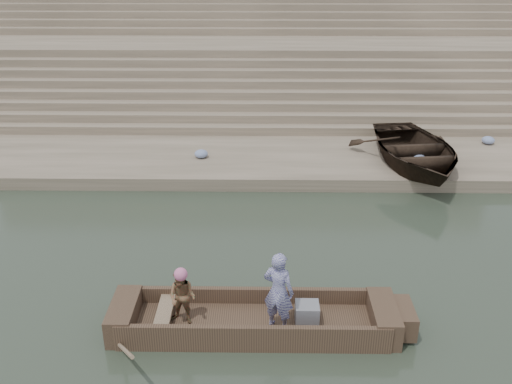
{
  "coord_description": "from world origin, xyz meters",
  "views": [
    {
      "loc": [
        1.49,
        -9.63,
        7.24
      ],
      "look_at": [
        1.31,
        2.97,
        1.4
      ],
      "focal_mm": 39.92,
      "sensor_mm": 36.0,
      "label": 1
    }
  ],
  "objects_px": {
    "main_rowboat": "(253,325)",
    "television": "(306,313)",
    "standing_man": "(279,291)",
    "beached_rowboat": "(415,150)",
    "rowing_man": "(182,297)"
  },
  "relations": [
    {
      "from": "main_rowboat",
      "to": "television",
      "type": "height_order",
      "value": "television"
    },
    {
      "from": "standing_man",
      "to": "beached_rowboat",
      "type": "xyz_separation_m",
      "value": [
        4.49,
        7.99,
        -0.15
      ]
    },
    {
      "from": "main_rowboat",
      "to": "television",
      "type": "bearing_deg",
      "value": 0.0
    },
    {
      "from": "rowing_man",
      "to": "television",
      "type": "xyz_separation_m",
      "value": [
        2.41,
        0.04,
        -0.38
      ]
    },
    {
      "from": "main_rowboat",
      "to": "television",
      "type": "distance_m",
      "value": 1.08
    },
    {
      "from": "main_rowboat",
      "to": "rowing_man",
      "type": "height_order",
      "value": "rowing_man"
    },
    {
      "from": "standing_man",
      "to": "rowing_man",
      "type": "distance_m",
      "value": 1.87
    },
    {
      "from": "television",
      "to": "beached_rowboat",
      "type": "bearing_deg",
      "value": 63.29
    },
    {
      "from": "rowing_man",
      "to": "standing_man",
      "type": "bearing_deg",
      "value": 13.06
    },
    {
      "from": "main_rowboat",
      "to": "standing_man",
      "type": "distance_m",
      "value": 1.07
    },
    {
      "from": "television",
      "to": "beached_rowboat",
      "type": "xyz_separation_m",
      "value": [
        3.93,
        7.8,
        0.48
      ]
    },
    {
      "from": "main_rowboat",
      "to": "television",
      "type": "xyz_separation_m",
      "value": [
        1.04,
        0.0,
        0.31
      ]
    },
    {
      "from": "main_rowboat",
      "to": "beached_rowboat",
      "type": "distance_m",
      "value": 9.28
    },
    {
      "from": "standing_man",
      "to": "beached_rowboat",
      "type": "relative_size",
      "value": 0.34
    },
    {
      "from": "main_rowboat",
      "to": "beached_rowboat",
      "type": "bearing_deg",
      "value": 57.54
    }
  ]
}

